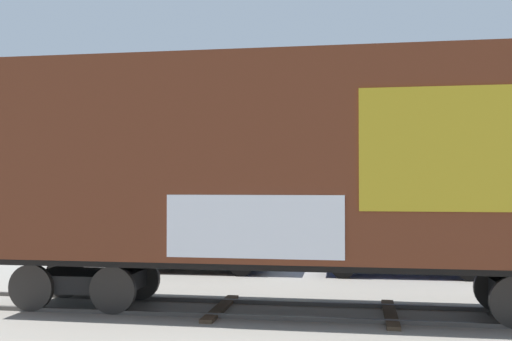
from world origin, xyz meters
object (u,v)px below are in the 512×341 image
at_px(parked_car_blue, 399,242).
at_px(flagpole, 199,132).
at_px(freight_car, 307,163).
at_px(parked_car_black, 193,243).

bearing_deg(parked_car_blue, flagpole, 142.50).
bearing_deg(parked_car_blue, freight_car, -110.74).
distance_m(freight_car, parked_car_black, 6.80).
relative_size(flagpole, parked_car_blue, 1.51).
xyz_separation_m(flagpole, parked_car_blue, (7.17, -5.50, -3.60)).
bearing_deg(freight_car, parked_car_blue, 69.26).
xyz_separation_m(flagpole, parked_car_black, (1.35, -5.65, -3.70)).
relative_size(freight_car, flagpole, 1.83).
bearing_deg(parked_car_black, freight_car, -54.25).
relative_size(freight_car, parked_car_black, 2.93).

